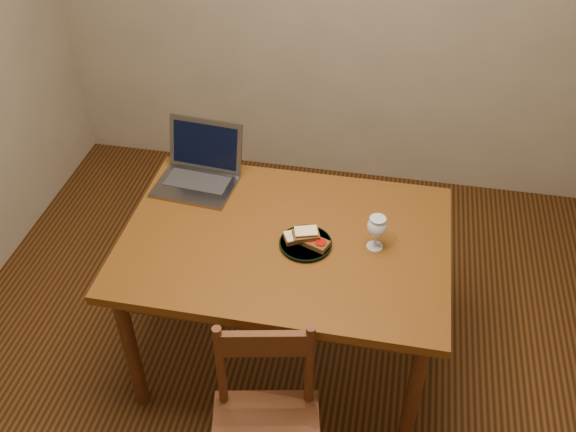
% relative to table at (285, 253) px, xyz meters
% --- Properties ---
extents(floor, '(3.20, 3.20, 0.02)m').
position_rel_table_xyz_m(floor, '(-0.02, -0.11, -0.66)').
color(floor, black).
rests_on(floor, ground).
extents(table, '(1.30, 0.90, 0.74)m').
position_rel_table_xyz_m(table, '(0.00, 0.00, 0.00)').
color(table, '#512B0D').
rests_on(table, floor).
extents(chair, '(0.45, 0.44, 0.41)m').
position_rel_table_xyz_m(chair, '(0.06, -0.65, -0.21)').
color(chair, '#3A190C').
rests_on(chair, floor).
extents(plate, '(0.21, 0.21, 0.02)m').
position_rel_table_xyz_m(plate, '(0.09, -0.03, 0.09)').
color(plate, black).
rests_on(plate, table).
extents(sandwich_cheese, '(0.12, 0.10, 0.03)m').
position_rel_table_xyz_m(sandwich_cheese, '(0.05, -0.02, 0.12)').
color(sandwich_cheese, '#381E0C').
rests_on(sandwich_cheese, plate).
extents(sandwich_tomato, '(0.12, 0.10, 0.03)m').
position_rel_table_xyz_m(sandwich_tomato, '(0.13, -0.04, 0.12)').
color(sandwich_tomato, '#381E0C').
rests_on(sandwich_tomato, plate).
extents(sandwich_top, '(0.12, 0.09, 0.03)m').
position_rel_table_xyz_m(sandwich_top, '(0.09, -0.02, 0.14)').
color(sandwich_top, '#381E0C').
rests_on(sandwich_top, plate).
extents(milk_glass, '(0.08, 0.08, 0.15)m').
position_rel_table_xyz_m(milk_glass, '(0.36, 0.01, 0.16)').
color(milk_glass, white).
rests_on(milk_glass, table).
extents(laptop, '(0.36, 0.34, 0.24)m').
position_rel_table_xyz_m(laptop, '(-0.44, 0.32, 0.15)').
color(laptop, slate).
rests_on(laptop, table).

